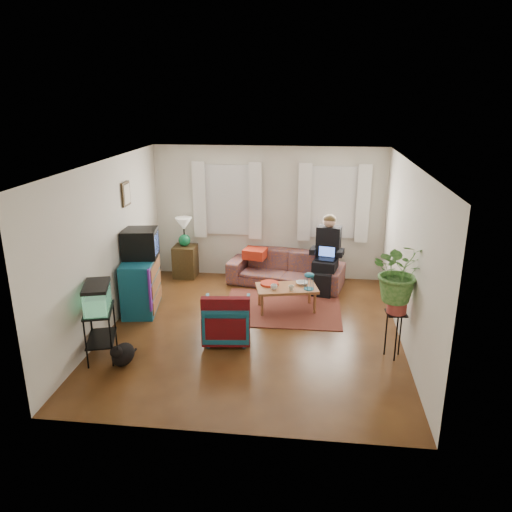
# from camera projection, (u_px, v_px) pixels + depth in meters

# --- Properties ---
(floor) EXTENTS (4.50, 5.00, 0.01)m
(floor) POSITION_uv_depth(u_px,v_px,m) (253.00, 330.00, 7.81)
(floor) COLOR #4F2B14
(floor) RESTS_ON ground
(ceiling) EXTENTS (4.50, 5.00, 0.01)m
(ceiling) POSITION_uv_depth(u_px,v_px,m) (253.00, 163.00, 7.00)
(ceiling) COLOR white
(ceiling) RESTS_ON wall_back
(wall_back) EXTENTS (4.50, 0.01, 2.60)m
(wall_back) POSITION_uv_depth(u_px,v_px,m) (269.00, 213.00, 9.77)
(wall_back) COLOR silver
(wall_back) RESTS_ON floor
(wall_front) EXTENTS (4.50, 0.01, 2.60)m
(wall_front) POSITION_uv_depth(u_px,v_px,m) (223.00, 326.00, 5.05)
(wall_front) COLOR silver
(wall_front) RESTS_ON floor
(wall_left) EXTENTS (0.01, 5.00, 2.60)m
(wall_left) POSITION_uv_depth(u_px,v_px,m) (108.00, 246.00, 7.66)
(wall_left) COLOR silver
(wall_left) RESTS_ON floor
(wall_right) EXTENTS (0.01, 5.00, 2.60)m
(wall_right) POSITION_uv_depth(u_px,v_px,m) (408.00, 257.00, 7.16)
(wall_right) COLOR silver
(wall_right) RESTS_ON floor
(window_left) EXTENTS (1.08, 0.04, 1.38)m
(window_left) POSITION_uv_depth(u_px,v_px,m) (228.00, 200.00, 9.76)
(window_left) COLOR white
(window_left) RESTS_ON wall_back
(window_right) EXTENTS (1.08, 0.04, 1.38)m
(window_right) POSITION_uv_depth(u_px,v_px,m) (334.00, 202.00, 9.53)
(window_right) COLOR white
(window_right) RESTS_ON wall_back
(curtains_left) EXTENTS (1.36, 0.06, 1.50)m
(curtains_left) POSITION_uv_depth(u_px,v_px,m) (227.00, 201.00, 9.68)
(curtains_left) COLOR white
(curtains_left) RESTS_ON wall_back
(curtains_right) EXTENTS (1.36, 0.06, 1.50)m
(curtains_right) POSITION_uv_depth(u_px,v_px,m) (334.00, 203.00, 9.46)
(curtains_right) COLOR white
(curtains_right) RESTS_ON wall_back
(picture_frame) EXTENTS (0.04, 0.32, 0.40)m
(picture_frame) POSITION_uv_depth(u_px,v_px,m) (126.00, 194.00, 8.25)
(picture_frame) COLOR #3D2616
(picture_frame) RESTS_ON wall_left
(area_rug) EXTENTS (2.02, 1.63, 0.01)m
(area_rug) POSITION_uv_depth(u_px,v_px,m) (282.00, 308.00, 8.62)
(area_rug) COLOR brown
(area_rug) RESTS_ON floor
(sofa) EXTENTS (2.31, 1.29, 0.85)m
(sofa) POSITION_uv_depth(u_px,v_px,m) (286.00, 264.00, 9.57)
(sofa) COLOR brown
(sofa) RESTS_ON floor
(seated_person) EXTENTS (0.67, 0.77, 1.30)m
(seated_person) POSITION_uv_depth(u_px,v_px,m) (327.00, 257.00, 9.26)
(seated_person) COLOR black
(seated_person) RESTS_ON sofa
(side_table) EXTENTS (0.44, 0.44, 0.64)m
(side_table) POSITION_uv_depth(u_px,v_px,m) (185.00, 261.00, 10.03)
(side_table) COLOR #3D2717
(side_table) RESTS_ON floor
(table_lamp) EXTENTS (0.33, 0.33, 0.59)m
(table_lamp) POSITION_uv_depth(u_px,v_px,m) (184.00, 233.00, 9.84)
(table_lamp) COLOR white
(table_lamp) RESTS_ON side_table
(dresser) EXTENTS (0.66, 1.08, 0.91)m
(dresser) POSITION_uv_depth(u_px,v_px,m) (141.00, 284.00, 8.44)
(dresser) COLOR #105863
(dresser) RESTS_ON floor
(crt_tv) EXTENTS (0.63, 0.59, 0.49)m
(crt_tv) POSITION_uv_depth(u_px,v_px,m) (140.00, 243.00, 8.32)
(crt_tv) COLOR black
(crt_tv) RESTS_ON dresser
(aquarium_stand) EXTENTS (0.53, 0.73, 0.72)m
(aquarium_stand) POSITION_uv_depth(u_px,v_px,m) (101.00, 334.00, 6.92)
(aquarium_stand) COLOR black
(aquarium_stand) RESTS_ON floor
(aquarium) EXTENTS (0.48, 0.66, 0.38)m
(aquarium) POSITION_uv_depth(u_px,v_px,m) (97.00, 297.00, 6.75)
(aquarium) COLOR #7FD899
(aquarium) RESTS_ON aquarium_stand
(black_cat) EXTENTS (0.33, 0.47, 0.37)m
(black_cat) POSITION_uv_depth(u_px,v_px,m) (123.00, 352.00, 6.78)
(black_cat) COLOR black
(black_cat) RESTS_ON floor
(armchair) EXTENTS (0.74, 0.70, 0.70)m
(armchair) POSITION_uv_depth(u_px,v_px,m) (227.00, 318.00, 7.44)
(armchair) COLOR #136674
(armchair) RESTS_ON floor
(serape_throw) EXTENTS (0.71, 0.24, 0.57)m
(serape_throw) POSITION_uv_depth(u_px,v_px,m) (226.00, 317.00, 7.14)
(serape_throw) COLOR #9E0A0A
(serape_throw) RESTS_ON armchair
(coffee_table) EXTENTS (1.11, 0.76, 0.42)m
(coffee_table) POSITION_uv_depth(u_px,v_px,m) (286.00, 298.00, 8.50)
(coffee_table) COLOR brown
(coffee_table) RESTS_ON floor
(cup_a) EXTENTS (0.14, 0.14, 0.09)m
(cup_a) POSITION_uv_depth(u_px,v_px,m) (274.00, 287.00, 8.31)
(cup_a) COLOR white
(cup_a) RESTS_ON coffee_table
(cup_b) EXTENTS (0.11, 0.11, 0.09)m
(cup_b) POSITION_uv_depth(u_px,v_px,m) (291.00, 288.00, 8.27)
(cup_b) COLOR beige
(cup_b) RESTS_ON coffee_table
(bowl) EXTENTS (0.24, 0.24, 0.05)m
(bowl) POSITION_uv_depth(u_px,v_px,m) (302.00, 283.00, 8.54)
(bowl) COLOR white
(bowl) RESTS_ON coffee_table
(snack_tray) EXTENTS (0.37, 0.37, 0.04)m
(snack_tray) POSITION_uv_depth(u_px,v_px,m) (269.00, 284.00, 8.53)
(snack_tray) COLOR #B21414
(snack_tray) RESTS_ON coffee_table
(birdcage) EXTENTS (0.20, 0.20, 0.30)m
(birdcage) POSITION_uv_depth(u_px,v_px,m) (309.00, 281.00, 8.29)
(birdcage) COLOR #115B6B
(birdcage) RESTS_ON coffee_table
(plant_stand) EXTENTS (0.31, 0.31, 0.68)m
(plant_stand) POSITION_uv_depth(u_px,v_px,m) (394.00, 335.00, 6.94)
(plant_stand) COLOR black
(plant_stand) RESTS_ON floor
(potted_plant) EXTENTS (0.84, 0.74, 0.86)m
(potted_plant) POSITION_uv_depth(u_px,v_px,m) (399.00, 281.00, 6.69)
(potted_plant) COLOR #599947
(potted_plant) RESTS_ON plant_stand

